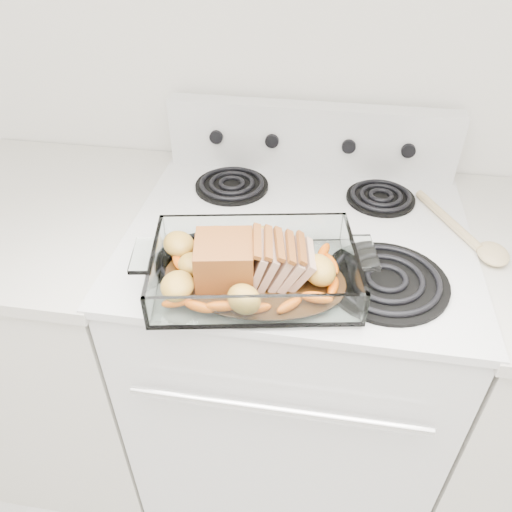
# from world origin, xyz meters

# --- Properties ---
(electric_range) EXTENTS (0.78, 0.70, 1.12)m
(electric_range) POSITION_xyz_m (0.00, 1.66, 0.48)
(electric_range) COLOR silver
(electric_range) RESTS_ON ground
(counter_left) EXTENTS (0.58, 0.68, 0.93)m
(counter_left) POSITION_xyz_m (-0.67, 1.66, 0.47)
(counter_left) COLOR silver
(counter_left) RESTS_ON ground
(baking_dish) EXTENTS (0.39, 0.26, 0.08)m
(baking_dish) POSITION_xyz_m (-0.07, 1.45, 0.96)
(baking_dish) COLOR silver
(baking_dish) RESTS_ON electric_range
(pork_roast) EXTENTS (0.23, 0.11, 0.09)m
(pork_roast) POSITION_xyz_m (-0.09, 1.45, 0.99)
(pork_roast) COLOR brown
(pork_roast) RESTS_ON baking_dish
(roast_vegetables) EXTENTS (0.39, 0.21, 0.05)m
(roast_vegetables) POSITION_xyz_m (-0.07, 1.49, 0.97)
(roast_vegetables) COLOR #E85B0B
(roast_vegetables) RESTS_ON baking_dish
(wooden_spoon) EXTENTS (0.17, 0.28, 0.02)m
(wooden_spoon) POSITION_xyz_m (0.38, 1.67, 0.95)
(wooden_spoon) COLOR beige
(wooden_spoon) RESTS_ON electric_range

